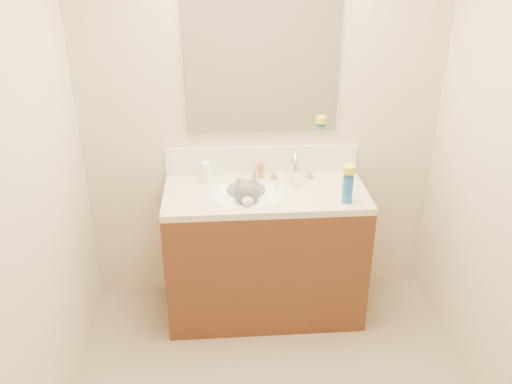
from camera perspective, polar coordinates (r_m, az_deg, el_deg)
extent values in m
cube|color=beige|center=(3.31, 0.63, 8.30)|extent=(2.20, 0.04, 2.50)
cube|color=beige|center=(2.30, -24.99, -2.72)|extent=(0.04, 2.50, 2.50)
cube|color=#502A15|center=(3.42, 0.95, -6.68)|extent=(1.20, 0.55, 0.82)
cube|color=beige|center=(3.21, 1.00, -0.21)|extent=(1.20, 0.55, 0.04)
ellipsoid|color=white|center=(3.19, -1.10, -1.33)|extent=(0.45, 0.36, 0.14)
cylinder|color=silver|center=(3.36, 3.80, 2.40)|extent=(0.04, 0.04, 0.11)
torus|color=silver|center=(3.28, 3.97, 2.86)|extent=(0.03, 0.20, 0.20)
cylinder|color=silver|center=(3.21, 4.16, 1.77)|extent=(0.03, 0.03, 0.06)
cone|color=silver|center=(3.35, 1.93, 1.96)|extent=(0.06, 0.06, 0.06)
cone|color=silver|center=(3.38, 5.64, 2.06)|extent=(0.06, 0.06, 0.06)
ellipsoid|color=#585658|center=(3.23, -1.04, -0.60)|extent=(0.28, 0.32, 0.20)
ellipsoid|color=#585658|center=(3.06, -0.95, -0.12)|extent=(0.15, 0.13, 0.14)
ellipsoid|color=#585658|center=(3.14, -0.99, -0.28)|extent=(0.11, 0.11, 0.13)
cone|color=#585658|center=(3.05, -1.78, 1.13)|extent=(0.07, 0.07, 0.09)
cone|color=#585658|center=(3.05, -0.18, 1.17)|extent=(0.07, 0.07, 0.09)
ellipsoid|color=white|center=(3.02, -0.90, -0.92)|extent=(0.06, 0.05, 0.06)
ellipsoid|color=white|center=(3.14, -0.97, -1.41)|extent=(0.10, 0.07, 0.12)
sphere|color=#D8978C|center=(3.00, -0.89, -1.12)|extent=(0.01, 0.01, 0.01)
cylinder|color=#585658|center=(3.26, 1.24, -1.63)|extent=(0.09, 0.22, 0.04)
cube|color=white|center=(3.40, 0.62, 3.42)|extent=(1.20, 0.02, 0.18)
cube|color=white|center=(3.22, 0.67, 13.15)|extent=(0.90, 0.02, 0.80)
cylinder|color=white|center=(3.32, -5.26, 2.14)|extent=(0.08, 0.08, 0.12)
cylinder|color=orange|center=(3.33, -5.25, 1.89)|extent=(0.07, 0.07, 0.04)
cylinder|color=#B7B7BC|center=(3.36, -0.04, 2.04)|extent=(0.06, 0.06, 0.06)
cylinder|color=orange|center=(3.35, 0.48, 2.29)|extent=(0.05, 0.05, 0.10)
cube|color=white|center=(3.23, 2.29, 0.48)|extent=(0.03, 0.15, 0.01)
cube|color=#5B73C1|center=(3.23, 2.29, 0.51)|extent=(0.02, 0.03, 0.01)
cylinder|color=blue|center=(3.08, 9.62, 0.32)|extent=(0.07, 0.07, 0.16)
cylinder|color=yellow|center=(3.03, 9.79, 2.37)|extent=(0.09, 0.09, 0.04)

